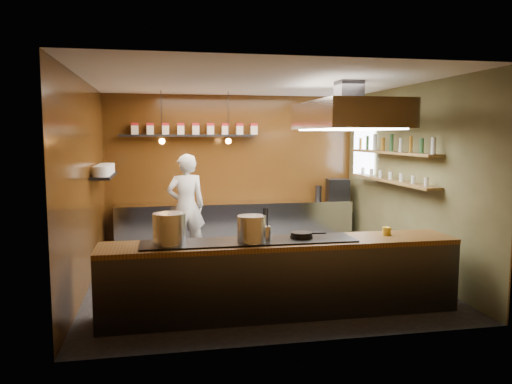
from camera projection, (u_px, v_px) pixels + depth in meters
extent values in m
plane|color=black|center=(257.00, 277.00, 7.77)|extent=(5.00, 5.00, 0.00)
plane|color=#351C09|center=(233.00, 171.00, 10.04)|extent=(5.00, 0.00, 5.00)
plane|color=#351C09|center=(85.00, 185.00, 7.13)|extent=(0.00, 5.00, 5.00)
plane|color=#4D4C2C|center=(408.00, 179.00, 8.08)|extent=(0.00, 5.00, 5.00)
plane|color=silver|center=(257.00, 82.00, 7.44)|extent=(5.00, 5.00, 0.00)
plane|color=white|center=(364.00, 151.00, 9.68)|extent=(0.00, 1.00, 1.00)
cube|color=silver|center=(236.00, 225.00, 9.84)|extent=(4.60, 0.65, 0.90)
cube|color=#38383D|center=(281.00, 280.00, 6.16)|extent=(4.40, 0.70, 0.86)
cube|color=brown|center=(282.00, 243.00, 6.11)|extent=(4.40, 0.72, 0.06)
cube|color=black|center=(249.00, 241.00, 6.03)|extent=(2.60, 0.55, 0.02)
cube|color=black|center=(188.00, 136.00, 9.66)|extent=(2.60, 0.26, 0.04)
cube|color=black|center=(104.00, 176.00, 8.13)|extent=(0.30, 1.40, 0.04)
cube|color=brown|center=(391.00, 153.00, 8.29)|extent=(0.26, 2.80, 0.04)
cube|color=brown|center=(390.00, 181.00, 8.34)|extent=(0.26, 2.80, 0.04)
cube|color=#38383D|center=(349.00, 91.00, 7.31)|extent=(0.35, 0.35, 0.30)
cube|color=silver|center=(348.00, 115.00, 7.35)|extent=(1.20, 2.00, 0.40)
cube|color=white|center=(348.00, 130.00, 7.37)|extent=(1.00, 1.80, 0.02)
cylinder|color=black|center=(161.00, 116.00, 8.88)|extent=(0.01, 0.01, 0.90)
sphere|color=orange|center=(162.00, 141.00, 8.93)|extent=(0.10, 0.10, 0.10)
cylinder|color=black|center=(228.00, 116.00, 9.11)|extent=(0.01, 0.01, 0.90)
sphere|color=orange|center=(228.00, 141.00, 9.16)|extent=(0.10, 0.10, 0.10)
cube|color=beige|center=(135.00, 130.00, 9.46)|extent=(0.13, 0.13, 0.17)
cube|color=#A8141D|center=(135.00, 124.00, 9.45)|extent=(0.13, 0.13, 0.05)
cube|color=beige|center=(150.00, 130.00, 9.51)|extent=(0.13, 0.13, 0.17)
cube|color=#A8141D|center=(150.00, 124.00, 9.50)|extent=(0.13, 0.13, 0.05)
cube|color=beige|center=(166.00, 130.00, 9.57)|extent=(0.13, 0.13, 0.17)
cube|color=#A8141D|center=(165.00, 124.00, 9.55)|extent=(0.14, 0.13, 0.05)
cube|color=beige|center=(181.00, 130.00, 9.62)|extent=(0.13, 0.13, 0.17)
cube|color=#A8141D|center=(181.00, 124.00, 9.61)|extent=(0.13, 0.13, 0.05)
cube|color=beige|center=(196.00, 130.00, 9.67)|extent=(0.13, 0.13, 0.17)
cube|color=#A8141D|center=(196.00, 124.00, 9.66)|extent=(0.14, 0.13, 0.05)
cube|color=beige|center=(210.00, 130.00, 9.73)|extent=(0.13, 0.13, 0.17)
cube|color=#A8141D|center=(210.00, 125.00, 9.72)|extent=(0.14, 0.13, 0.05)
cube|color=beige|center=(225.00, 130.00, 9.78)|extent=(0.13, 0.13, 0.17)
cube|color=#A8141D|center=(225.00, 125.00, 9.77)|extent=(0.14, 0.13, 0.05)
cube|color=beige|center=(239.00, 130.00, 9.84)|extent=(0.13, 0.13, 0.17)
cube|color=#A8141D|center=(239.00, 125.00, 9.82)|extent=(0.14, 0.13, 0.05)
cube|color=beige|center=(254.00, 130.00, 9.89)|extent=(0.13, 0.13, 0.17)
cube|color=#A8141D|center=(254.00, 125.00, 9.88)|extent=(0.14, 0.13, 0.05)
cylinder|color=white|center=(101.00, 172.00, 7.68)|extent=(0.26, 0.26, 0.16)
cylinder|color=white|center=(103.00, 170.00, 7.98)|extent=(0.26, 0.26, 0.16)
cylinder|color=white|center=(105.00, 169.00, 8.27)|extent=(0.26, 0.26, 0.16)
cylinder|color=white|center=(107.00, 168.00, 8.56)|extent=(0.26, 0.26, 0.16)
cylinder|color=silver|center=(433.00, 146.00, 7.01)|extent=(0.06, 0.06, 0.24)
cylinder|color=#2D5933|center=(422.00, 145.00, 7.32)|extent=(0.06, 0.06, 0.24)
cylinder|color=#8C601E|center=(411.00, 145.00, 7.64)|extent=(0.06, 0.06, 0.24)
cylinder|color=silver|center=(401.00, 144.00, 7.96)|extent=(0.06, 0.06, 0.24)
cylinder|color=#2D5933|center=(391.00, 144.00, 8.27)|extent=(0.06, 0.06, 0.24)
cylinder|color=#8C601E|center=(383.00, 144.00, 8.59)|extent=(0.06, 0.06, 0.24)
cylinder|color=silver|center=(375.00, 144.00, 8.91)|extent=(0.06, 0.06, 0.24)
cylinder|color=#2D5933|center=(367.00, 143.00, 9.23)|extent=(0.06, 0.06, 0.24)
cylinder|color=#8C601E|center=(361.00, 143.00, 9.54)|extent=(0.06, 0.06, 0.24)
cylinder|color=silver|center=(426.00, 182.00, 7.21)|extent=(0.07, 0.07, 0.13)
cylinder|color=silver|center=(413.00, 180.00, 7.59)|extent=(0.07, 0.07, 0.13)
cylinder|color=silver|center=(401.00, 178.00, 7.96)|extent=(0.07, 0.07, 0.13)
cylinder|color=silver|center=(390.00, 176.00, 8.33)|extent=(0.07, 0.07, 0.13)
cylinder|color=silver|center=(381.00, 174.00, 8.71)|extent=(0.07, 0.07, 0.13)
cylinder|color=silver|center=(371.00, 172.00, 9.08)|extent=(0.07, 0.07, 0.13)
cylinder|color=silver|center=(363.00, 171.00, 9.46)|extent=(0.07, 0.07, 0.13)
cylinder|color=silver|center=(169.00, 229.00, 5.78)|extent=(0.48, 0.48, 0.37)
cylinder|color=silver|center=(251.00, 229.00, 5.92)|extent=(0.39, 0.39, 0.32)
cylinder|color=#B3B5BA|center=(265.00, 233.00, 6.03)|extent=(0.15, 0.15, 0.17)
cylinder|color=black|center=(301.00, 236.00, 6.18)|extent=(0.28, 0.28, 0.04)
cylinder|color=black|center=(301.00, 234.00, 6.18)|extent=(0.26, 0.26, 0.04)
cylinder|color=black|center=(319.00, 233.00, 6.21)|extent=(0.18, 0.04, 0.02)
cylinder|color=yellow|center=(387.00, 231.00, 6.46)|extent=(0.14, 0.14, 0.10)
cube|color=black|center=(338.00, 189.00, 10.15)|extent=(0.47, 0.45, 0.42)
imported|color=silver|center=(186.00, 206.00, 8.93)|extent=(0.75, 0.55, 1.88)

